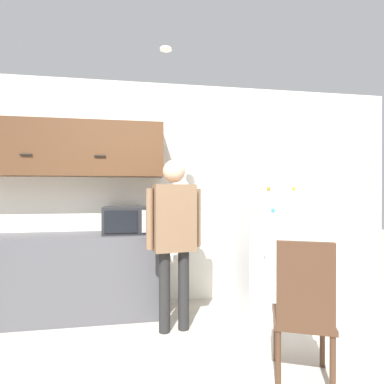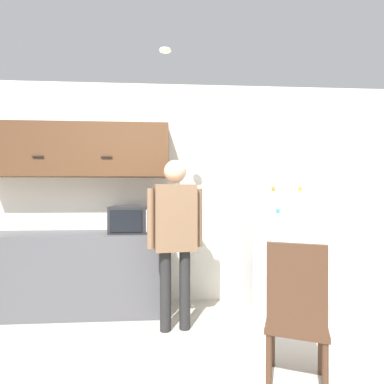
{
  "view_description": "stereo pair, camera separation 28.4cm",
  "coord_description": "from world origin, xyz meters",
  "px_view_note": "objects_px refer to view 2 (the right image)",
  "views": [
    {
      "loc": [
        -0.33,
        -1.71,
        1.38
      ],
      "look_at": [
        0.14,
        1.1,
        1.36
      ],
      "focal_mm": 28.0,
      "sensor_mm": 36.0,
      "label": 1
    },
    {
      "loc": [
        -0.04,
        -1.74,
        1.38
      ],
      "look_at": [
        0.14,
        1.1,
        1.36
      ],
      "focal_mm": 28.0,
      "sensor_mm": 36.0,
      "label": 2
    }
  ],
  "objects_px": {
    "microwave": "(132,219)",
    "refrigerator": "(275,236)",
    "person": "(175,227)",
    "chair": "(296,312)"
  },
  "relations": [
    {
      "from": "person",
      "to": "refrigerator",
      "type": "relative_size",
      "value": 0.98
    },
    {
      "from": "chair",
      "to": "refrigerator",
      "type": "bearing_deg",
      "value": -80.74
    },
    {
      "from": "microwave",
      "to": "refrigerator",
      "type": "relative_size",
      "value": 0.29
    },
    {
      "from": "refrigerator",
      "to": "chair",
      "type": "xyz_separation_m",
      "value": [
        -0.33,
        -1.38,
        -0.31
      ]
    },
    {
      "from": "microwave",
      "to": "person",
      "type": "height_order",
      "value": "person"
    },
    {
      "from": "refrigerator",
      "to": "chair",
      "type": "distance_m",
      "value": 1.45
    },
    {
      "from": "microwave",
      "to": "refrigerator",
      "type": "bearing_deg",
      "value": -3.04
    },
    {
      "from": "person",
      "to": "chair",
      "type": "xyz_separation_m",
      "value": [
        0.82,
        -0.97,
        -0.47
      ]
    },
    {
      "from": "microwave",
      "to": "refrigerator",
      "type": "xyz_separation_m",
      "value": [
        1.63,
        -0.09,
        -0.19
      ]
    },
    {
      "from": "person",
      "to": "microwave",
      "type": "bearing_deg",
      "value": 125.92
    }
  ]
}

